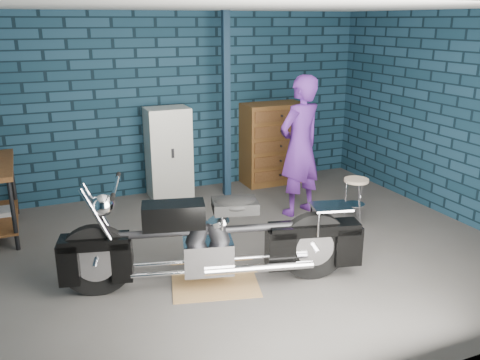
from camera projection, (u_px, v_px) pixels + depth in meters
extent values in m
plane|color=#444140|center=(245.00, 251.00, 5.91)|extent=(6.00, 6.00, 0.00)
cube|color=#0F2634|center=(179.00, 104.00, 7.70)|extent=(6.00, 0.02, 2.70)
cube|color=#0F2634|center=(455.00, 118.00, 6.63)|extent=(0.02, 5.00, 2.70)
cube|color=silver|center=(246.00, 6.00, 5.10)|extent=(6.00, 5.00, 0.02)
cube|color=#102132|center=(226.00, 107.00, 7.42)|extent=(0.10, 0.10, 2.70)
cube|color=olive|center=(215.00, 284.00, 5.16)|extent=(1.00, 0.84, 0.01)
imported|color=#51217E|center=(300.00, 146.00, 6.81)|extent=(0.80, 0.64, 1.90)
cube|color=beige|center=(169.00, 153.00, 7.57)|extent=(0.63, 0.45, 1.35)
cube|color=brown|center=(273.00, 144.00, 8.22)|extent=(0.98, 0.54, 1.31)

